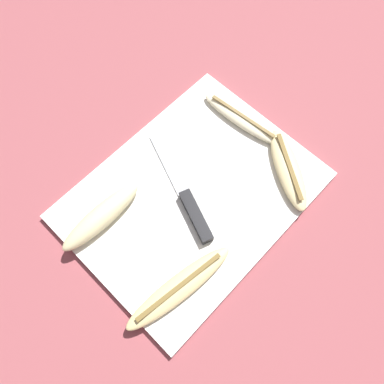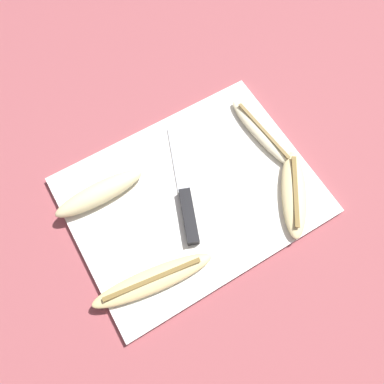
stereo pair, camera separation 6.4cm
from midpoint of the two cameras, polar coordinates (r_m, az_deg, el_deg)
ground_plane at (r=0.66m, az=2.75°, el=-1.06°), size 4.00×4.00×0.00m
cutting_board at (r=0.65m, az=2.78°, el=-0.87°), size 0.42×0.32×0.01m
knife at (r=0.63m, az=2.05°, el=-2.23°), size 0.10×0.22×0.02m
banana_soft_right at (r=0.64m, az=-11.21°, el=-0.54°), size 0.16×0.04×0.03m
banana_spotted_left at (r=0.60m, az=-2.91°, el=-13.70°), size 0.20×0.07×0.02m
banana_bright_far at (r=0.71m, az=13.29°, el=8.45°), size 0.05×0.18×0.02m
banana_mellow_near at (r=0.67m, az=17.92°, el=-0.53°), size 0.13×0.16×0.02m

